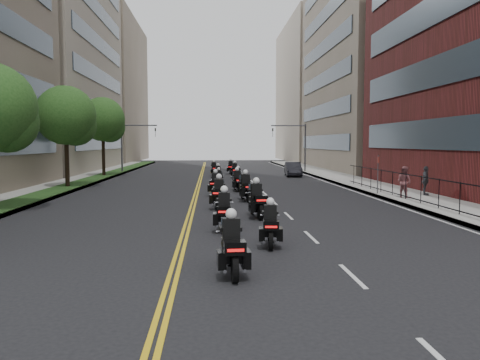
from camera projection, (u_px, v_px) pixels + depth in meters
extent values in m
plane|color=black|center=(229.00, 278.00, 11.95)|extent=(160.00, 160.00, 0.00)
cube|color=gray|center=(366.00, 185.00, 37.56)|extent=(4.00, 90.00, 0.15)
cube|color=gray|center=(61.00, 186.00, 36.06)|extent=(4.00, 90.00, 0.15)
cube|color=#1A3112|center=(72.00, 185.00, 36.10)|extent=(2.00, 90.00, 0.04)
cube|color=#333F4C|center=(439.00, 142.00, 29.45)|extent=(0.12, 25.80, 1.80)
cube|color=#333F4C|center=(442.00, 78.00, 29.13)|extent=(0.12, 25.80, 1.80)
cube|color=#333F4C|center=(444.00, 12.00, 28.81)|extent=(0.12, 25.80, 1.80)
cube|color=#776C57|center=(382.00, 52.00, 59.84)|extent=(15.00, 28.00, 30.00)
cube|color=#333F4C|center=(322.00, 142.00, 60.29)|extent=(0.12, 24.08, 1.80)
cube|color=#333F4C|center=(323.00, 111.00, 59.97)|extent=(0.12, 24.08, 1.80)
cube|color=#333F4C|center=(323.00, 79.00, 59.65)|extent=(0.12, 24.08, 1.80)
cube|color=#333F4C|center=(324.00, 47.00, 59.33)|extent=(0.12, 24.08, 1.80)
cube|color=#333F4C|center=(324.00, 15.00, 59.01)|extent=(0.12, 24.08, 1.80)
cube|color=#A49484|center=(325.00, 93.00, 89.85)|extent=(15.00, 28.00, 26.00)
cube|color=#A49484|center=(33.00, 31.00, 56.96)|extent=(16.00, 28.00, 34.00)
cube|color=#333F4C|center=(103.00, 142.00, 58.54)|extent=(0.12, 24.08, 1.80)
cube|color=#333F4C|center=(102.00, 110.00, 58.22)|extent=(0.12, 24.08, 1.80)
cube|color=#333F4C|center=(101.00, 77.00, 57.90)|extent=(0.12, 24.08, 1.80)
cube|color=#333F4C|center=(100.00, 45.00, 57.58)|extent=(0.12, 24.08, 1.80)
cube|color=#333F4C|center=(100.00, 11.00, 57.26)|extent=(0.12, 24.08, 1.80)
cube|color=#776C57|center=(95.00, 91.00, 87.12)|extent=(16.00, 28.00, 26.00)
cube|color=black|center=(430.00, 178.00, 24.45)|extent=(0.05, 28.00, 0.05)
cube|color=black|center=(429.00, 203.00, 24.55)|extent=(0.05, 28.00, 0.05)
sphere|color=#1E4B19|center=(7.00, 122.00, 23.26)|extent=(3.08, 3.08, 3.08)
cylinder|color=black|center=(67.00, 155.00, 34.92)|extent=(0.32, 0.32, 5.11)
sphere|color=#1E4B19|center=(66.00, 115.00, 34.68)|extent=(4.40, 4.40, 4.40)
sphere|color=#1E4B19|center=(76.00, 125.00, 35.18)|extent=(3.08, 3.08, 3.08)
cylinder|color=black|center=(103.00, 150.00, 46.84)|extent=(0.32, 0.32, 5.39)
sphere|color=#1E4B19|center=(103.00, 119.00, 46.60)|extent=(4.40, 4.40, 4.40)
sphere|color=#1E4B19|center=(110.00, 127.00, 47.09)|extent=(3.08, 3.08, 3.08)
cylinder|color=#3F3F44|center=(305.00, 148.00, 54.16)|extent=(0.18, 0.18, 5.60)
cylinder|color=#3F3F44|center=(288.00, 126.00, 53.83)|extent=(4.00, 0.14, 0.14)
imported|color=black|center=(273.00, 133.00, 53.78)|extent=(0.16, 0.20, 1.00)
cylinder|color=#3F3F44|center=(122.00, 148.00, 52.85)|extent=(0.18, 0.18, 5.60)
cylinder|color=#3F3F44|center=(139.00, 125.00, 52.76)|extent=(4.00, 0.14, 0.14)
imported|color=black|center=(155.00, 132.00, 52.94)|extent=(0.16, 0.20, 1.00)
cylinder|color=black|center=(235.00, 269.00, 11.54)|extent=(0.18, 0.71, 0.70)
cylinder|color=black|center=(228.00, 253.00, 13.17)|extent=(0.18, 0.71, 0.70)
cube|color=black|center=(231.00, 250.00, 12.33)|extent=(0.51, 1.41, 0.41)
cube|color=silver|center=(231.00, 258.00, 12.40)|extent=(0.42, 0.59, 0.31)
cube|color=black|center=(235.00, 247.00, 11.49)|extent=(0.56, 0.46, 0.33)
cube|color=red|center=(236.00, 250.00, 11.28)|extent=(0.41, 0.05, 0.07)
cube|color=black|center=(231.00, 230.00, 12.34)|extent=(0.47, 0.31, 0.64)
sphere|color=silver|center=(231.00, 214.00, 12.31)|extent=(0.30, 0.30, 0.30)
cylinder|color=black|center=(271.00, 241.00, 14.98)|extent=(0.20, 0.66, 0.65)
cylinder|color=black|center=(270.00, 231.00, 16.51)|extent=(0.20, 0.66, 0.65)
cube|color=black|center=(270.00, 228.00, 15.72)|extent=(0.53, 1.33, 0.38)
cube|color=silver|center=(270.00, 234.00, 15.79)|extent=(0.41, 0.56, 0.29)
cube|color=black|center=(271.00, 225.00, 14.94)|extent=(0.54, 0.45, 0.31)
cube|color=red|center=(271.00, 227.00, 14.74)|extent=(0.38, 0.07, 0.07)
cube|color=black|center=(270.00, 214.00, 15.73)|extent=(0.45, 0.31, 0.59)
sphere|color=silver|center=(270.00, 202.00, 15.71)|extent=(0.28, 0.28, 0.28)
cylinder|color=black|center=(224.00, 225.00, 17.70)|extent=(0.18, 0.72, 0.71)
cylinder|color=black|center=(224.00, 218.00, 19.37)|extent=(0.18, 0.72, 0.71)
cube|color=black|center=(224.00, 214.00, 18.51)|extent=(0.50, 1.43, 0.42)
cube|color=silver|center=(224.00, 219.00, 18.58)|extent=(0.42, 0.59, 0.31)
cube|color=black|center=(224.00, 210.00, 17.66)|extent=(0.56, 0.46, 0.33)
cube|color=red|center=(224.00, 212.00, 17.44)|extent=(0.42, 0.05, 0.07)
cube|color=black|center=(224.00, 200.00, 18.52)|extent=(0.47, 0.31, 0.65)
sphere|color=silver|center=(224.00, 189.00, 18.50)|extent=(0.30, 0.30, 0.30)
cylinder|color=black|center=(260.00, 212.00, 20.81)|extent=(0.23, 0.76, 0.75)
cylinder|color=black|center=(253.00, 207.00, 22.54)|extent=(0.23, 0.76, 0.75)
cube|color=black|center=(256.00, 203.00, 21.65)|extent=(0.62, 1.53, 0.44)
cube|color=silver|center=(256.00, 208.00, 21.72)|extent=(0.48, 0.65, 0.33)
cube|color=black|center=(260.00, 199.00, 20.76)|extent=(0.62, 0.52, 0.35)
cube|color=red|center=(262.00, 200.00, 20.54)|extent=(0.44, 0.08, 0.08)
cube|color=black|center=(256.00, 191.00, 21.66)|extent=(0.51, 0.36, 0.68)
sphere|color=silver|center=(256.00, 181.00, 21.63)|extent=(0.32, 0.32, 0.32)
cylinder|color=black|center=(218.00, 203.00, 23.85)|extent=(0.23, 0.75, 0.73)
cylinder|color=black|center=(220.00, 199.00, 25.57)|extent=(0.23, 0.75, 0.73)
cube|color=black|center=(219.00, 195.00, 24.68)|extent=(0.60, 1.50, 0.43)
cube|color=silver|center=(219.00, 200.00, 24.76)|extent=(0.47, 0.63, 0.32)
cube|color=black|center=(218.00, 192.00, 23.80)|extent=(0.60, 0.51, 0.35)
cube|color=red|center=(217.00, 193.00, 23.58)|extent=(0.43, 0.08, 0.08)
cube|color=black|center=(219.00, 185.00, 24.69)|extent=(0.50, 0.35, 0.67)
sphere|color=silver|center=(219.00, 177.00, 24.67)|extent=(0.31, 0.31, 0.31)
cylinder|color=black|center=(249.00, 196.00, 26.94)|extent=(0.24, 0.76, 0.75)
cylinder|color=black|center=(243.00, 193.00, 28.67)|extent=(0.24, 0.76, 0.75)
cube|color=black|center=(246.00, 189.00, 27.78)|extent=(0.64, 1.54, 0.44)
cube|color=silver|center=(245.00, 193.00, 27.85)|extent=(0.49, 0.65, 0.33)
cube|color=black|center=(249.00, 186.00, 26.89)|extent=(0.63, 0.53, 0.35)
cube|color=red|center=(249.00, 187.00, 26.66)|extent=(0.44, 0.09, 0.08)
cube|color=black|center=(245.00, 180.00, 27.79)|extent=(0.52, 0.37, 0.68)
sphere|color=silver|center=(245.00, 172.00, 27.76)|extent=(0.32, 0.32, 0.32)
cylinder|color=black|center=(214.00, 191.00, 29.90)|extent=(0.23, 0.71, 0.69)
cylinder|color=black|center=(217.00, 189.00, 31.53)|extent=(0.23, 0.71, 0.69)
cube|color=black|center=(215.00, 186.00, 30.69)|extent=(0.60, 1.42, 0.41)
cube|color=silver|center=(215.00, 189.00, 30.76)|extent=(0.46, 0.61, 0.31)
cube|color=black|center=(214.00, 183.00, 29.86)|extent=(0.58, 0.49, 0.33)
cube|color=red|center=(213.00, 184.00, 29.65)|extent=(0.41, 0.08, 0.07)
cube|color=black|center=(215.00, 178.00, 30.70)|extent=(0.48, 0.34, 0.63)
sphere|color=silver|center=(215.00, 171.00, 30.68)|extent=(0.30, 0.30, 0.30)
cylinder|color=black|center=(239.00, 187.00, 32.61)|extent=(0.22, 0.70, 0.68)
cylinder|color=black|center=(235.00, 185.00, 34.19)|extent=(0.22, 0.70, 0.68)
cube|color=black|center=(237.00, 182.00, 33.38)|extent=(0.57, 1.40, 0.40)
cube|color=silver|center=(237.00, 185.00, 33.45)|extent=(0.44, 0.59, 0.30)
cube|color=black|center=(239.00, 180.00, 32.57)|extent=(0.57, 0.48, 0.32)
cube|color=red|center=(240.00, 180.00, 32.36)|extent=(0.40, 0.08, 0.07)
cube|color=black|center=(237.00, 175.00, 33.39)|extent=(0.47, 0.33, 0.62)
sphere|color=silver|center=(237.00, 169.00, 33.36)|extent=(0.29, 0.29, 0.29)
cylinder|color=black|center=(218.00, 184.00, 35.69)|extent=(0.21, 0.63, 0.62)
cylinder|color=black|center=(220.00, 182.00, 37.14)|extent=(0.21, 0.63, 0.62)
cube|color=black|center=(219.00, 180.00, 36.39)|extent=(0.54, 1.27, 0.36)
cube|color=silver|center=(219.00, 182.00, 36.45)|extent=(0.41, 0.54, 0.27)
cube|color=black|center=(218.00, 178.00, 35.65)|extent=(0.52, 0.44, 0.29)
cube|color=red|center=(217.00, 178.00, 35.46)|extent=(0.36, 0.07, 0.06)
cube|color=black|center=(219.00, 174.00, 36.40)|extent=(0.43, 0.30, 0.56)
sphere|color=silver|center=(219.00, 169.00, 36.38)|extent=(0.26, 0.26, 0.26)
cylinder|color=black|center=(239.00, 181.00, 38.34)|extent=(0.15, 0.62, 0.62)
cylinder|color=black|center=(237.00, 180.00, 39.78)|extent=(0.15, 0.62, 0.62)
cube|color=black|center=(238.00, 177.00, 39.04)|extent=(0.42, 1.24, 0.36)
cube|color=silver|center=(238.00, 180.00, 39.11)|extent=(0.36, 0.51, 0.27)
cube|color=black|center=(239.00, 175.00, 38.31)|extent=(0.48, 0.40, 0.29)
cube|color=red|center=(239.00, 176.00, 38.12)|extent=(0.36, 0.04, 0.06)
cube|color=black|center=(238.00, 172.00, 39.05)|extent=(0.41, 0.27, 0.56)
sphere|color=silver|center=(238.00, 167.00, 39.03)|extent=(0.26, 0.26, 0.26)
cylinder|color=black|center=(219.00, 178.00, 41.43)|extent=(0.17, 0.65, 0.64)
cylinder|color=black|center=(218.00, 177.00, 42.92)|extent=(0.17, 0.65, 0.64)
cube|color=black|center=(218.00, 174.00, 42.15)|extent=(0.47, 1.29, 0.38)
cube|color=silver|center=(218.00, 177.00, 42.22)|extent=(0.39, 0.54, 0.28)
cube|color=black|center=(219.00, 172.00, 41.39)|extent=(0.51, 0.42, 0.30)
cube|color=red|center=(219.00, 173.00, 41.19)|extent=(0.38, 0.05, 0.07)
cube|color=black|center=(218.00, 169.00, 42.16)|extent=(0.43, 0.29, 0.58)
sphere|color=silver|center=(218.00, 165.00, 42.14)|extent=(0.27, 0.27, 0.27)
cylinder|color=black|center=(235.00, 175.00, 44.32)|extent=(0.16, 0.70, 0.70)
cylinder|color=black|center=(235.00, 174.00, 45.95)|extent=(0.16, 0.70, 0.70)
cube|color=black|center=(235.00, 172.00, 45.11)|extent=(0.47, 1.39, 0.41)
cube|color=silver|center=(235.00, 174.00, 45.18)|extent=(0.41, 0.57, 0.31)
cube|color=black|center=(235.00, 170.00, 44.27)|extent=(0.54, 0.45, 0.33)
cube|color=red|center=(235.00, 170.00, 44.06)|extent=(0.41, 0.04, 0.07)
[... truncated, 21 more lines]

